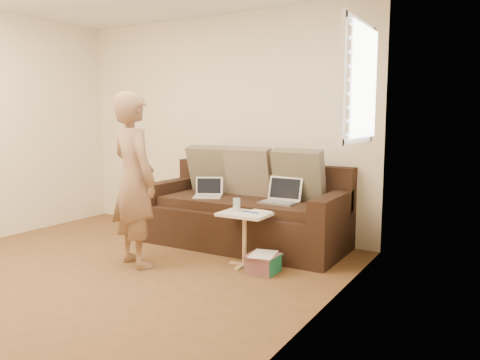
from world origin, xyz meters
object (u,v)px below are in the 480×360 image
(laptop_white, at_px, (207,197))
(sofa, at_px, (244,207))
(striped_box, at_px, (263,263))
(side_table, at_px, (244,239))
(drinking_glass, at_px, (237,205))
(laptop_silver, at_px, (279,203))
(person, at_px, (134,180))

(laptop_white, bearing_deg, sofa, -9.00)
(sofa, height_order, striped_box, sofa)
(side_table, bearing_deg, drinking_glass, 156.89)
(striped_box, bearing_deg, laptop_silver, 104.19)
(sofa, distance_m, side_table, 0.74)
(laptop_silver, relative_size, person, 0.23)
(laptop_silver, xyz_separation_m, striped_box, (0.17, -0.66, -0.43))
(sofa, relative_size, laptop_white, 7.31)
(side_table, distance_m, drinking_glass, 0.34)
(drinking_glass, height_order, striped_box, drinking_glass)
(person, bearing_deg, sofa, -95.72)
(person, distance_m, side_table, 1.18)
(sofa, bearing_deg, laptop_white, -161.66)
(laptop_silver, height_order, laptop_white, laptop_silver)
(laptop_white, relative_size, side_table, 0.59)
(person, xyz_separation_m, drinking_glass, (0.79, 0.55, -0.25))
(sofa, xyz_separation_m, laptop_white, (-0.39, -0.13, 0.10))
(person, height_order, drinking_glass, person)
(laptop_silver, relative_size, drinking_glass, 3.13)
(sofa, height_order, laptop_silver, sofa)
(sofa, height_order, side_table, sofa)
(laptop_silver, distance_m, person, 1.48)
(laptop_white, relative_size, drinking_glass, 2.51)
(sofa, xyz_separation_m, striped_box, (0.61, -0.72, -0.34))
(side_table, bearing_deg, laptop_silver, 81.90)
(side_table, xyz_separation_m, drinking_glass, (-0.11, 0.05, 0.32))
(person, distance_m, drinking_glass, 0.99)
(laptop_silver, xyz_separation_m, laptop_white, (-0.84, -0.07, 0.00))
(sofa, relative_size, side_table, 4.30)
(laptop_silver, xyz_separation_m, side_table, (-0.08, -0.57, -0.26))
(sofa, height_order, laptop_white, sofa)
(striped_box, bearing_deg, laptop_white, 149.71)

